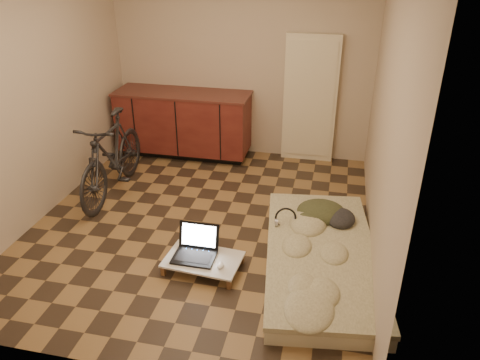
% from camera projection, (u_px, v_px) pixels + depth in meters
% --- Properties ---
extents(room_shell, '(3.50, 4.00, 2.60)m').
position_uv_depth(room_shell, '(197.00, 107.00, 4.49)').
color(room_shell, brown).
rests_on(room_shell, ground).
extents(cabinets, '(1.84, 0.62, 0.91)m').
position_uv_depth(cabinets, '(184.00, 123.00, 6.49)').
color(cabinets, black).
rests_on(cabinets, ground).
extents(appliance_panel, '(0.70, 0.10, 1.70)m').
position_uv_depth(appliance_panel, '(310.00, 99.00, 6.20)').
color(appliance_panel, beige).
rests_on(appliance_panel, ground).
extents(bicycle, '(0.53, 1.67, 1.08)m').
position_uv_depth(bicycle, '(111.00, 152.00, 5.42)').
color(bicycle, black).
rests_on(bicycle, ground).
extents(futon, '(1.26, 2.19, 0.18)m').
position_uv_depth(futon, '(321.00, 257.00, 4.36)').
color(futon, beige).
rests_on(futon, ground).
extents(clothing_pile, '(0.58, 0.51, 0.21)m').
position_uv_depth(clothing_pile, '(327.00, 208.00, 4.78)').
color(clothing_pile, '#31361F').
rests_on(clothing_pile, futon).
extents(headphones, '(0.28, 0.27, 0.16)m').
position_uv_depth(headphones, '(286.00, 217.00, 4.67)').
color(headphones, black).
rests_on(headphones, futon).
extents(lap_desk, '(0.73, 0.50, 0.11)m').
position_uv_depth(lap_desk, '(203.00, 260.00, 4.31)').
color(lap_desk, brown).
rests_on(lap_desk, ground).
extents(laptop, '(0.39, 0.35, 0.27)m').
position_uv_depth(laptop, '(196.00, 250.00, 4.33)').
color(laptop, black).
rests_on(laptop, lap_desk).
extents(mouse, '(0.07, 0.10, 0.03)m').
position_uv_depth(mouse, '(220.00, 265.00, 4.18)').
color(mouse, white).
rests_on(mouse, lap_desk).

